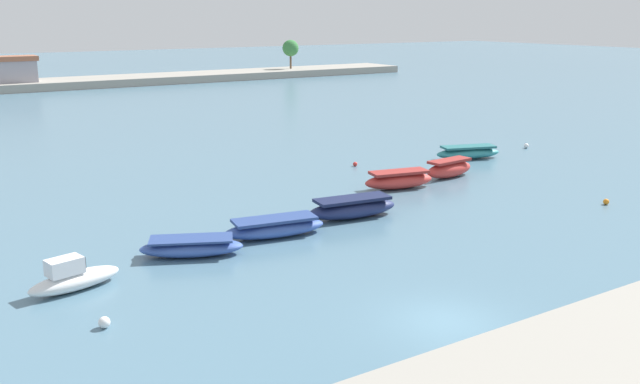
# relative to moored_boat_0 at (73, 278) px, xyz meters

# --- Properties ---
(ground_plane) EXTENTS (400.00, 400.00, 0.00)m
(ground_plane) POSITION_rel_moored_boat_0_xyz_m (10.70, -10.50, -0.52)
(ground_plane) COLOR slate
(moored_boat_0) EXTENTS (4.04, 1.98, 1.44)m
(moored_boat_0) POSITION_rel_moored_boat_0_xyz_m (0.00, 0.00, 0.00)
(moored_boat_0) COLOR white
(moored_boat_0) RESTS_ON ground
(moored_boat_1) EXTENTS (5.05, 3.59, 0.86)m
(moored_boat_1) POSITION_rel_moored_boat_0_xyz_m (5.66, 1.31, -0.11)
(moored_boat_1) COLOR #3856A8
(moored_boat_1) RESTS_ON ground
(moored_boat_2) EXTENTS (5.49, 2.62, 0.97)m
(moored_boat_2) POSITION_rel_moored_boat_0_xyz_m (10.31, 1.73, -0.06)
(moored_boat_2) COLOR #3856A8
(moored_boat_2) RESTS_ON ground
(moored_boat_3) EXTENTS (5.46, 2.41, 1.15)m
(moored_boat_3) POSITION_rel_moored_boat_0_xyz_m (15.54, 2.34, 0.03)
(moored_boat_3) COLOR navy
(moored_boat_3) RESTS_ON ground
(moored_boat_4) EXTENTS (4.96, 2.54, 1.16)m
(moored_boat_4) POSITION_rel_moored_boat_0_xyz_m (21.89, 6.14, 0.03)
(moored_boat_4) COLOR #C63833
(moored_boat_4) RESTS_ON ground
(moored_boat_5) EXTENTS (4.23, 1.74, 1.25)m
(moored_boat_5) POSITION_rel_moored_boat_0_xyz_m (26.82, 6.76, 0.08)
(moored_boat_5) COLOR #C63833
(moored_boat_5) RESTS_ON ground
(moored_boat_6) EXTENTS (5.47, 3.21, 1.01)m
(moored_boat_6) POSITION_rel_moored_boat_0_xyz_m (32.43, 10.66, -0.04)
(moored_boat_6) COLOR teal
(moored_boat_6) RESTS_ON ground
(mooring_buoy_0) EXTENTS (0.33, 0.33, 0.33)m
(mooring_buoy_0) POSITION_rel_moored_boat_0_xyz_m (23.40, 13.11, -0.36)
(mooring_buoy_0) COLOR red
(mooring_buoy_0) RESTS_ON ground
(mooring_buoy_1) EXTENTS (0.43, 0.43, 0.43)m
(mooring_buoy_1) POSITION_rel_moored_boat_0_xyz_m (0.04, -4.21, -0.31)
(mooring_buoy_1) COLOR white
(mooring_buoy_1) RESTS_ON ground
(mooring_buoy_2) EXTENTS (0.35, 0.35, 0.35)m
(mooring_buoy_2) POSITION_rel_moored_boat_0_xyz_m (29.75, -3.54, -0.35)
(mooring_buoy_2) COLOR orange
(mooring_buoy_2) RESTS_ON ground
(mooring_buoy_3) EXTENTS (0.41, 0.41, 0.41)m
(mooring_buoy_3) POSITION_rel_moored_boat_0_xyz_m (39.65, 11.17, -0.31)
(mooring_buoy_3) COLOR white
(mooring_buoy_3) RESTS_ON ground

